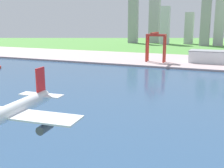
{
  "coord_description": "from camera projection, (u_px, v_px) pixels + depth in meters",
  "views": [
    {
      "loc": [
        70.79,
        74.25,
        57.15
      ],
      "look_at": [
        2.45,
        235.07,
        18.65
      ],
      "focal_mm": 45.75,
      "sensor_mm": 36.0,
      "label": 1
    }
  ],
  "objects": [
    {
      "name": "ground_plane",
      "position": [
        139.0,
        90.0,
        242.24
      ],
      "size": [
        2400.0,
        2400.0,
        0.0
      ],
      "primitive_type": "plane",
      "color": "#4D893C"
    },
    {
      "name": "water_bay",
      "position": [
        112.0,
        110.0,
        188.29
      ],
      "size": [
        840.0,
        360.0,
        0.15
      ],
      "primitive_type": "cube",
      "color": "#2D4C70",
      "rests_on": "ground"
    },
    {
      "name": "industrial_pier",
      "position": [
        179.0,
        61.0,
        412.73
      ],
      "size": [
        840.0,
        140.0,
        2.5
      ],
      "primitive_type": "cube",
      "color": "#AB9698",
      "rests_on": "ground"
    },
    {
      "name": "airplane_landing",
      "position": [
        5.0,
        114.0,
        76.69
      ],
      "size": [
        41.06,
        43.81,
        14.04
      ],
      "color": "silver"
    },
    {
      "name": "port_crane_red",
      "position": [
        156.0,
        41.0,
        386.12
      ],
      "size": [
        26.48,
        34.43,
        40.43
      ],
      "color": "#B72D23",
      "rests_on": "industrial_pier"
    },
    {
      "name": "warehouse_main",
      "position": [
        213.0,
        57.0,
        382.32
      ],
      "size": [
        61.51,
        29.57,
        16.38
      ],
      "color": "white",
      "rests_on": "industrial_pier"
    },
    {
      "name": "distant_skyline",
      "position": [
        194.0,
        18.0,
        704.01
      ],
      "size": [
        308.0,
        74.3,
        156.6
      ],
      "color": "#919498",
      "rests_on": "ground"
    }
  ]
}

